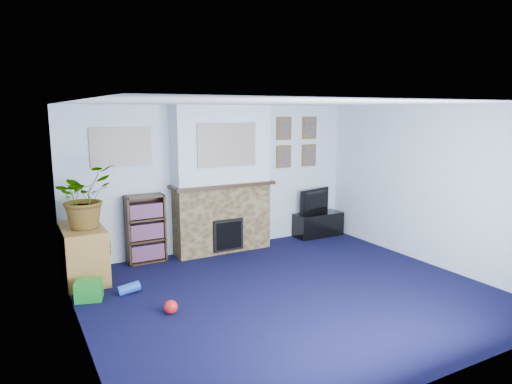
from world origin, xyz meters
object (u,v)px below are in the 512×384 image
television (318,201)px  sideboard (83,255)px  bookshelf (145,230)px  tv_stand (318,224)px

television → sideboard: 4.21m
television → sideboard: size_ratio=0.80×
bookshelf → tv_stand: bearing=-1.4°
bookshelf → television: bearing=-1.0°
tv_stand → bookshelf: bookshelf is taller
tv_stand → television: bearing=90.0°
tv_stand → television: (0.00, 0.02, 0.43)m
tv_stand → sideboard: size_ratio=0.95×
television → bookshelf: bookshelf is taller
tv_stand → bookshelf: bearing=178.6°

